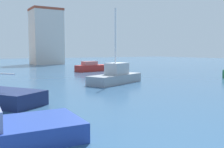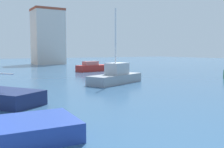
% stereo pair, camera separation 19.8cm
% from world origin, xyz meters
% --- Properties ---
extents(water, '(160.00, 160.00, 0.00)m').
position_xyz_m(water, '(15.00, 20.00, 0.00)').
color(water, '#2D5175').
rests_on(water, ground).
extents(sailboat_grey_distant_north, '(6.12, 3.99, 6.67)m').
position_xyz_m(sailboat_grey_distant_north, '(14.86, 15.21, 0.64)').
color(sailboat_grey_distant_north, gray).
rests_on(sailboat_grey_distant_north, water).
extents(motorboat_red_distant_east, '(5.59, 2.58, 1.45)m').
position_xyz_m(motorboat_red_distant_east, '(19.64, 28.70, 0.54)').
color(motorboat_red_distant_east, '#B22823').
rests_on(motorboat_red_distant_east, water).
extents(harbor_office, '(6.45, 5.53, 12.07)m').
position_xyz_m(harbor_office, '(20.20, 51.72, 6.05)').
color(harbor_office, beige).
rests_on(harbor_office, ground).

